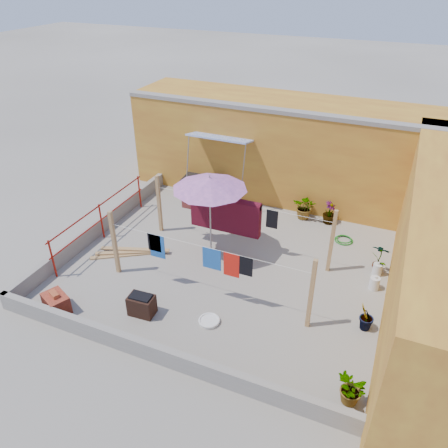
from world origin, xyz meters
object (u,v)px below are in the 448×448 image
Objects in this scene: outdoor_table at (206,181)px; water_jug_a at (374,283)px; brick_stack at (56,303)px; plant_back_a at (305,207)px; white_basin at (209,321)px; patio_umbrella at (210,184)px; brazier at (142,305)px; water_jug_b at (377,269)px; green_hose at (344,240)px.

outdoor_table reaches higher than water_jug_a.
plant_back_a is (4.20, 6.40, 0.17)m from brick_stack.
brick_stack is 1.52× the size of white_basin.
patio_umbrella is 1.47× the size of outdoor_table.
brick_stack reaches higher than brazier.
patio_umbrella reaches higher than water_jug_b.
patio_umbrella is at bearing -148.57° from green_hose.
brazier is at bearing -79.39° from outdoor_table.
plant_back_a reaches higher than brick_stack.
water_jug_a reaches higher than green_hose.
green_hose is 0.66× the size of plant_back_a.
patio_umbrella reaches higher than plant_back_a.
outdoor_table is at bearing 83.02° from brick_stack.
green_hose is at bearing 31.43° from patio_umbrella.
white_basin is at bearing -98.62° from plant_back_a.
patio_umbrella reaches higher than outdoor_table.
plant_back_a is at bearing 56.74° from brick_stack.
water_jug_a is (5.85, -2.70, -0.48)m from outdoor_table.
brazier is 0.76× the size of plant_back_a.
water_jug_b is at bearing 90.00° from water_jug_a.
plant_back_a reaches higher than brazier.
white_basin is at bearing -134.68° from water_jug_b.
patio_umbrella is 6.08× the size of water_jug_a.
outdoor_table is 6.46m from brick_stack.
water_jug_b reaches higher than white_basin.
outdoor_table is at bearing 170.26° from green_hose.
brazier reaches higher than green_hose.
plant_back_a reaches higher than water_jug_a.
brazier reaches higher than white_basin.
patio_umbrella is 3.44m from white_basin.
patio_umbrella reaches higher than brick_stack.
white_basin is (1.53, 0.34, -0.21)m from brazier.
green_hose is (4.79, -0.82, -0.62)m from outdoor_table.
water_jug_a is at bearing 32.10° from brazier.
plant_back_a is at bearing 149.20° from green_hose.
brazier reaches higher than water_jug_b.
brazier is 5.64m from water_jug_a.
outdoor_table is 3.42m from plant_back_a.
brick_stack is 7.66m from plant_back_a.
white_basin is (3.38, 1.04, -0.19)m from brick_stack.
patio_umbrella is 6.23× the size of water_jug_b.
brazier is 1.24× the size of white_basin.
white_basin is at bearing -66.24° from patio_umbrella.
outdoor_table is 6.46m from water_jug_a.
brick_stack is at bearing -96.98° from outdoor_table.
water_jug_a is 3.65m from plant_back_a.
patio_umbrella reaches higher than white_basin.
outdoor_table is at bearing -180.00° from plant_back_a.
water_jug_b is 3.21m from plant_back_a.
outdoor_table is at bearing 160.40° from water_jug_b.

